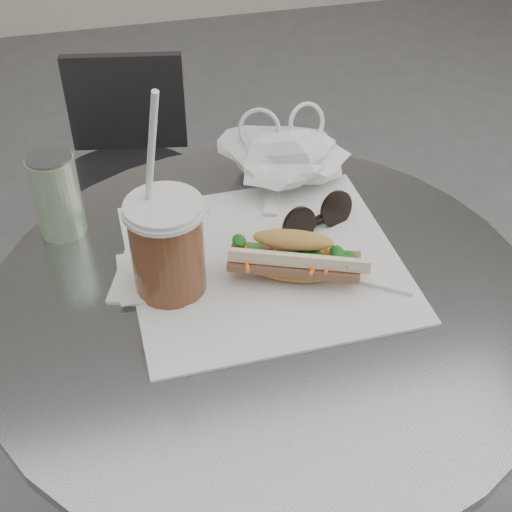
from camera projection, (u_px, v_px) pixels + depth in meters
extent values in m
cylinder|color=slate|center=(262.00, 453.00, 1.21)|extent=(0.08, 0.08, 0.71)
cylinder|color=slate|center=(264.00, 299.00, 0.97)|extent=(0.76, 0.76, 0.02)
cylinder|color=#2C2C2F|center=(145.00, 313.00, 1.97)|extent=(0.32, 0.32, 0.02)
cylinder|color=#2C2C2F|center=(137.00, 256.00, 1.84)|extent=(0.06, 0.06, 0.43)
cylinder|color=#2C2C2F|center=(127.00, 188.00, 1.70)|extent=(0.36, 0.36, 0.02)
cube|color=#2C2C2F|center=(126.00, 103.00, 1.75)|extent=(0.29, 0.08, 0.25)
cube|color=white|center=(264.00, 262.00, 1.02)|extent=(0.38, 0.36, 0.00)
ellipsoid|color=tan|center=(294.00, 271.00, 0.98)|extent=(0.23, 0.15, 0.02)
cube|color=brown|center=(294.00, 262.00, 0.97)|extent=(0.18, 0.12, 0.01)
ellipsoid|color=tan|center=(293.00, 244.00, 0.96)|extent=(0.23, 0.16, 0.04)
cylinder|color=brown|center=(168.00, 252.00, 0.93)|extent=(0.10, 0.10, 0.13)
cylinder|color=silver|center=(163.00, 208.00, 0.89)|extent=(0.11, 0.11, 0.01)
cylinder|color=white|center=(150.00, 173.00, 0.86)|extent=(0.04, 0.06, 0.24)
cylinder|color=black|center=(299.00, 226.00, 1.04)|extent=(0.06, 0.04, 0.06)
cylinder|color=black|center=(336.00, 210.00, 1.07)|extent=(0.06, 0.04, 0.06)
cube|color=black|center=(318.00, 221.00, 1.06)|extent=(0.02, 0.01, 0.01)
cube|color=white|center=(157.00, 277.00, 0.99)|extent=(0.15, 0.15, 0.01)
cube|color=white|center=(157.00, 275.00, 0.99)|extent=(0.11, 0.11, 0.00)
cylinder|color=#69A560|center=(57.00, 196.00, 1.03)|extent=(0.07, 0.07, 0.13)
cylinder|color=slate|center=(48.00, 157.00, 0.99)|extent=(0.06, 0.06, 0.00)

